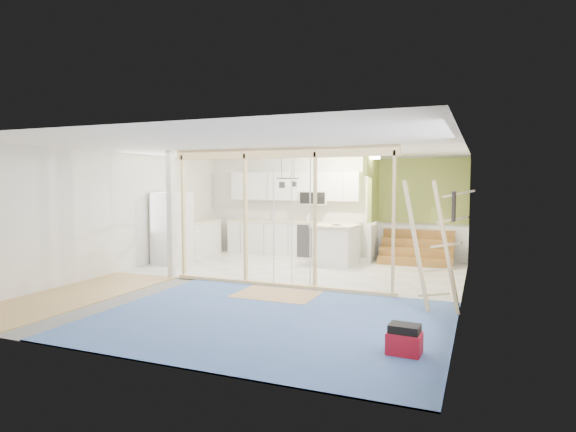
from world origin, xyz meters
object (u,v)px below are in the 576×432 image
at_px(fridge, 172,229).
at_px(ladder, 435,246).
at_px(island, 336,245).
at_px(toolbox, 404,341).

relative_size(fridge, ladder, 0.87).
xyz_separation_m(island, ladder, (2.54, -3.40, 0.54)).
bearing_deg(toolbox, island, 117.31).
xyz_separation_m(fridge, toolbox, (6.04, -4.04, -0.69)).
relative_size(island, ladder, 0.52).
bearing_deg(ladder, toolbox, -78.37).
xyz_separation_m(toolbox, ladder, (0.14, 2.00, 0.84)).
bearing_deg(ladder, fridge, 177.24).
relative_size(toolbox, ladder, 0.20).
bearing_deg(fridge, island, 23.67).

